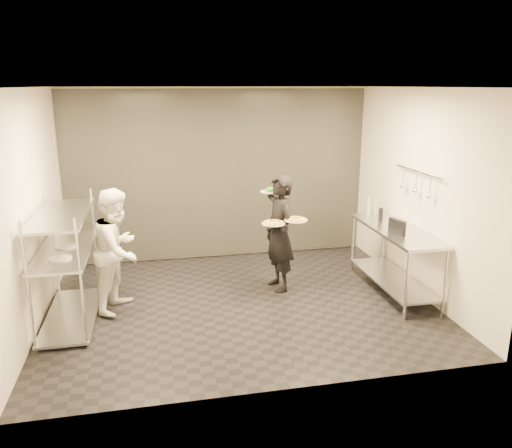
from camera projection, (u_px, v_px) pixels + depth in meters
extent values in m
cube|color=black|center=(241.00, 304.00, 6.67)|extent=(5.00, 4.00, 0.00)
cube|color=white|center=(239.00, 87.00, 5.92)|extent=(5.00, 4.00, 0.00)
cube|color=silver|center=(219.00, 175.00, 8.18)|extent=(5.00, 0.00, 2.80)
cube|color=silver|center=(279.00, 252.00, 4.41)|extent=(5.00, 0.00, 2.80)
cube|color=silver|center=(29.00, 212.00, 5.80)|extent=(0.00, 4.00, 2.80)
cube|color=silver|center=(421.00, 194.00, 6.79)|extent=(0.00, 4.00, 2.80)
cube|color=white|center=(219.00, 175.00, 8.15)|extent=(4.90, 0.04, 2.74)
cylinder|color=silver|center=(28.00, 289.00, 5.27)|extent=(0.04, 0.04, 1.50)
cylinder|color=silver|center=(54.00, 245.00, 6.72)|extent=(0.04, 0.04, 1.50)
cylinder|color=silver|center=(82.00, 285.00, 5.37)|extent=(0.04, 0.04, 1.50)
cylinder|color=silver|center=(96.00, 242.00, 6.83)|extent=(0.04, 0.04, 1.50)
cube|color=#ACB0B6|center=(72.00, 315.00, 6.24)|extent=(0.60, 1.60, 0.03)
cube|color=#ACB0B6|center=(65.00, 251.00, 6.01)|extent=(0.60, 1.60, 0.03)
cube|color=#ACB0B6|center=(61.00, 215.00, 5.89)|extent=(0.60, 1.60, 0.03)
cylinder|color=silver|center=(60.00, 258.00, 5.67)|extent=(0.26, 0.26, 0.01)
cylinder|color=silver|center=(66.00, 246.00, 6.09)|extent=(0.26, 0.26, 0.01)
cylinder|color=silver|center=(407.00, 286.00, 6.12)|extent=(0.04, 0.04, 0.90)
cylinder|color=silver|center=(353.00, 244.00, 7.74)|extent=(0.04, 0.04, 0.90)
cylinder|color=silver|center=(445.00, 282.00, 6.22)|extent=(0.04, 0.04, 0.90)
cylinder|color=silver|center=(384.00, 241.00, 7.84)|extent=(0.04, 0.04, 0.90)
cube|color=#ACB0B6|center=(392.00, 279.00, 7.05)|extent=(0.57, 1.71, 0.03)
cube|color=#ACB0B6|center=(396.00, 230.00, 6.86)|extent=(0.60, 1.80, 0.04)
cylinder|color=silver|center=(419.00, 172.00, 6.69)|extent=(0.02, 1.20, 0.02)
cylinder|color=silver|center=(430.00, 186.00, 6.40)|extent=(0.01, 0.01, 0.22)
sphere|color=silver|center=(429.00, 196.00, 6.43)|extent=(0.07, 0.07, 0.07)
cylinder|color=silver|center=(416.00, 181.00, 6.73)|extent=(0.01, 0.01, 0.22)
sphere|color=silver|center=(416.00, 191.00, 6.76)|extent=(0.07, 0.07, 0.07)
cylinder|color=silver|center=(404.00, 177.00, 7.06)|extent=(0.01, 0.01, 0.22)
sphere|color=silver|center=(403.00, 186.00, 7.09)|extent=(0.07, 0.07, 0.07)
imported|color=black|center=(279.00, 233.00, 6.97)|extent=(0.50, 0.66, 1.64)
imported|color=white|center=(118.00, 250.00, 6.36)|extent=(0.86, 0.95, 1.60)
cylinder|color=silver|center=(273.00, 223.00, 6.65)|extent=(0.31, 0.31, 0.01)
cylinder|color=#B48F41|center=(273.00, 223.00, 6.65)|extent=(0.27, 0.27, 0.02)
cylinder|color=#AB5516|center=(273.00, 222.00, 6.65)|extent=(0.24, 0.24, 0.01)
sphere|color=#215F15|center=(273.00, 221.00, 6.64)|extent=(0.04, 0.04, 0.04)
cylinder|color=silver|center=(296.00, 220.00, 6.69)|extent=(0.31, 0.31, 0.01)
cylinder|color=#B48F41|center=(296.00, 219.00, 6.69)|extent=(0.27, 0.27, 0.02)
cylinder|color=#AB5516|center=(296.00, 219.00, 6.69)|extent=(0.24, 0.24, 0.01)
sphere|color=#215F15|center=(296.00, 218.00, 6.69)|extent=(0.04, 0.04, 0.04)
cylinder|color=silver|center=(270.00, 192.00, 7.05)|extent=(0.29, 0.29, 0.01)
ellipsoid|color=#175A16|center=(271.00, 189.00, 7.04)|extent=(0.13, 0.13, 0.07)
cube|color=black|center=(397.00, 227.00, 6.58)|extent=(0.13, 0.28, 0.20)
cylinder|color=gray|center=(369.00, 206.00, 7.56)|extent=(0.07, 0.07, 0.26)
cylinder|color=gray|center=(376.00, 207.00, 7.59)|extent=(0.07, 0.07, 0.22)
cylinder|color=black|center=(381.00, 215.00, 7.17)|extent=(0.06, 0.06, 0.20)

